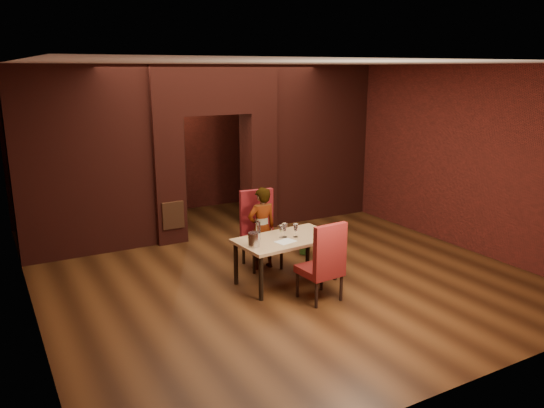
{
  "coord_description": "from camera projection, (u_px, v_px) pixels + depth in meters",
  "views": [
    {
      "loc": [
        -3.91,
        -7.21,
        3.12
      ],
      "look_at": [
        0.14,
        0.0,
        1.0
      ],
      "focal_mm": 35.0,
      "sensor_mm": 36.0,
      "label": 1
    }
  ],
  "objects": [
    {
      "name": "floor",
      "position": [
        265.0,
        264.0,
        8.71
      ],
      "size": [
        8.0,
        8.0,
        0.0
      ],
      "primitive_type": "plane",
      "color": "#472711",
      "rests_on": "ground"
    },
    {
      "name": "ceiling",
      "position": [
        264.0,
        63.0,
        7.92
      ],
      "size": [
        7.0,
        8.0,
        0.04
      ],
      "primitive_type": "cube",
      "color": "silver",
      "rests_on": "ground"
    },
    {
      "name": "wall_back",
      "position": [
        178.0,
        140.0,
        11.69
      ],
      "size": [
        7.0,
        0.04,
        3.2
      ],
      "primitive_type": "cube",
      "color": "maroon",
      "rests_on": "ground"
    },
    {
      "name": "wall_front",
      "position": [
        469.0,
        237.0,
        4.94
      ],
      "size": [
        7.0,
        0.04,
        3.2
      ],
      "primitive_type": "cube",
      "color": "maroon",
      "rests_on": "ground"
    },
    {
      "name": "wall_left",
      "position": [
        20.0,
        193.0,
        6.66
      ],
      "size": [
        0.04,
        8.0,
        3.2
      ],
      "primitive_type": "cube",
      "color": "maroon",
      "rests_on": "ground"
    },
    {
      "name": "wall_right",
      "position": [
        427.0,
        152.0,
        9.98
      ],
      "size": [
        0.04,
        8.0,
        3.2
      ],
      "primitive_type": "cube",
      "color": "maroon",
      "rests_on": "ground"
    },
    {
      "name": "pillar_left",
      "position": [
        166.0,
        180.0,
        9.67
      ],
      "size": [
        0.55,
        0.55,
        2.3
      ],
      "primitive_type": "cube",
      "color": "maroon",
      "rests_on": "ground"
    },
    {
      "name": "pillar_right",
      "position": [
        258.0,
        170.0,
        10.57
      ],
      "size": [
        0.55,
        0.55,
        2.3
      ],
      "primitive_type": "cube",
      "color": "maroon",
      "rests_on": "ground"
    },
    {
      "name": "lintel",
      "position": [
        212.0,
        89.0,
        9.72
      ],
      "size": [
        2.45,
        0.55,
        0.9
      ],
      "primitive_type": "cube",
      "color": "maroon",
      "rests_on": "ground"
    },
    {
      "name": "wing_wall_left",
      "position": [
        84.0,
        162.0,
        8.88
      ],
      "size": [
        2.28,
        0.35,
        3.2
      ],
      "primitive_type": "cube",
      "color": "maroon",
      "rests_on": "ground"
    },
    {
      "name": "wing_wall_right",
      "position": [
        318.0,
        143.0,
        11.13
      ],
      "size": [
        2.28,
        0.35,
        3.2
      ],
      "primitive_type": "cube",
      "color": "maroon",
      "rests_on": "ground"
    },
    {
      "name": "vent_panel",
      "position": [
        173.0,
        215.0,
        9.57
      ],
      "size": [
        0.4,
        0.03,
        0.5
      ],
      "primitive_type": "cube",
      "color": "#97502C",
      "rests_on": "ground"
    },
    {
      "name": "rear_door",
      "position": [
        162.0,
        166.0,
        11.59
      ],
      "size": [
        0.9,
        0.08,
        2.1
      ],
      "primitive_type": "cube",
      "color": "black",
      "rests_on": "ground"
    },
    {
      "name": "rear_door_frame",
      "position": [
        163.0,
        166.0,
        11.56
      ],
      "size": [
        1.02,
        0.04,
        2.22
      ],
      "primitive_type": "cube",
      "color": "black",
      "rests_on": "ground"
    },
    {
      "name": "dining_table",
      "position": [
        286.0,
        260.0,
        7.91
      ],
      "size": [
        1.55,
        0.95,
        0.7
      ],
      "primitive_type": "cube",
      "rotation": [
        0.0,
        0.0,
        0.08
      ],
      "color": "tan",
      "rests_on": "ground"
    },
    {
      "name": "chair_far",
      "position": [
        262.0,
        230.0,
        8.47
      ],
      "size": [
        0.61,
        0.61,
        1.23
      ],
      "primitive_type": "cube",
      "rotation": [
        0.0,
        0.0,
        -0.1
      ],
      "color": "maroon",
      "rests_on": "ground"
    },
    {
      "name": "chair_near",
      "position": [
        320.0,
        260.0,
        7.27
      ],
      "size": [
        0.55,
        0.55,
        1.13
      ],
      "primitive_type": "cube",
      "rotation": [
        0.0,
        0.0,
        3.21
      ],
      "color": "maroon",
      "rests_on": "ground"
    },
    {
      "name": "person_seated",
      "position": [
        262.0,
        228.0,
        8.4
      ],
      "size": [
        0.49,
        0.32,
        1.33
      ],
      "primitive_type": "imported",
      "rotation": [
        0.0,
        0.0,
        3.14
      ],
      "color": "silver",
      "rests_on": "ground"
    },
    {
      "name": "wine_glass_a",
      "position": [
        281.0,
        231.0,
        7.8
      ],
      "size": [
        0.08,
        0.08,
        0.19
      ],
      "primitive_type": null,
      "color": "white",
      "rests_on": "dining_table"
    },
    {
      "name": "wine_glass_b",
      "position": [
        285.0,
        230.0,
        7.82
      ],
      "size": [
        0.09,
        0.09,
        0.21
      ],
      "primitive_type": null,
      "color": "white",
      "rests_on": "dining_table"
    },
    {
      "name": "wine_glass_c",
      "position": [
        296.0,
        230.0,
        7.83
      ],
      "size": [
        0.08,
        0.08,
        0.2
      ],
      "primitive_type": null,
      "color": "white",
      "rests_on": "dining_table"
    },
    {
      "name": "tasting_sheet",
      "position": [
        286.0,
        241.0,
        7.65
      ],
      "size": [
        0.32,
        0.27,
        0.0
      ],
      "primitive_type": "cube",
      "rotation": [
        0.0,
        0.0,
        0.23
      ],
      "color": "white",
      "rests_on": "dining_table"
    },
    {
      "name": "wine_bucket",
      "position": [
        254.0,
        240.0,
        7.41
      ],
      "size": [
        0.17,
        0.17,
        0.2
      ],
      "primitive_type": "cylinder",
      "color": "#B0AFB5",
      "rests_on": "dining_table"
    },
    {
      "name": "water_bottle",
      "position": [
        258.0,
        230.0,
        7.72
      ],
      "size": [
        0.07,
        0.07,
        0.28
      ],
      "primitive_type": "cylinder",
      "color": "silver",
      "rests_on": "dining_table"
    },
    {
      "name": "potted_plant",
      "position": [
        305.0,
        243.0,
        9.17
      ],
      "size": [
        0.47,
        0.45,
        0.4
      ],
      "primitive_type": "imported",
      "rotation": [
        0.0,
        0.0,
        0.51
      ],
      "color": "#316823",
      "rests_on": "ground"
    }
  ]
}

